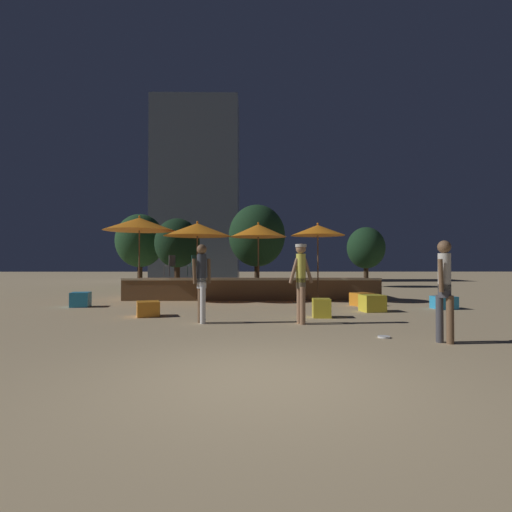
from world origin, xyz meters
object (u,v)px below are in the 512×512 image
Objects in this scene: person_0 at (445,286)px; bistro_chair_1 at (194,264)px; patio_umbrella_1 at (139,224)px; cube_seat_0 at (321,308)px; person_1 at (301,277)px; patio_umbrella_0 at (197,230)px; background_tree_2 at (257,236)px; background_tree_1 at (366,248)px; bistro_chair_0 at (171,264)px; cube_seat_2 at (372,303)px; frisbee_disc at (384,337)px; background_tree_0 at (140,241)px; person_2 at (202,279)px; patio_umbrella_2 at (318,230)px; cube_seat_1 at (444,303)px; cube_seat_3 at (148,309)px; cube_seat_5 at (362,299)px; cube_seat_4 at (81,300)px; background_tree_3 at (177,243)px; patio_umbrella_3 at (258,231)px.

person_0 is 11.47m from bistro_chair_1.
patio_umbrella_1 reaches higher than cube_seat_0.
cube_seat_0 is 0.26× the size of person_1.
patio_umbrella_1 is at bearing 176.86° from patio_umbrella_0.
person_1 is 0.41× the size of background_tree_2.
bistro_chair_0 is at bearing -146.17° from background_tree_1.
cube_seat_2 is 0.15× the size of background_tree_2.
bistro_chair_1 is at bearing 117.98° from frisbee_disc.
patio_umbrella_0 is at bearing 54.38° from bistro_chair_1.
background_tree_0 reaches higher than bistro_chair_0.
cube_seat_2 is 14.55m from background_tree_0.
bistro_chair_0 is at bearing 170.76° from person_2.
frisbee_disc is at bearing -89.58° from patio_umbrella_2.
background_tree_2 reaches higher than patio_umbrella_2.
cube_seat_0 is (6.08, -4.68, -2.65)m from patio_umbrella_1.
person_2 reaches higher than cube_seat_1.
background_tree_0 is (-3.40, 11.51, 2.46)m from cube_seat_3.
cube_seat_0 is 2.09× the size of frisbee_disc.
person_0 is 11.90m from bistro_chair_0.
background_tree_0 is (-8.01, 11.78, 2.41)m from cube_seat_0.
person_1 is at bearing -122.73° from cube_seat_5.
patio_umbrella_0 reaches higher than cube_seat_1.
background_tree_1 is at bearing 6.39° from background_tree_0.
cube_seat_4 is at bearing 140.00° from cube_seat_3.
cube_seat_3 is 0.39× the size of person_2.
frisbee_disc is at bearing 37.16° from person_2.
cube_seat_4 is 2.73× the size of frisbee_disc.
cube_seat_2 is at bearing 91.49° from bistro_chair_1.
bistro_chair_1 reaches higher than cube_seat_4.
cube_seat_2 is at bearing 75.82° from frisbee_disc.
cube_seat_2 is at bearing -94.81° from cube_seat_5.
patio_umbrella_0 is at bearing 149.30° from cube_seat_2.
cube_seat_2 reaches higher than cube_seat_4.
patio_umbrella_1 is 6.69m from person_2.
background_tree_2 is (-1.51, 11.36, 2.67)m from cube_seat_0.
person_1 is 11.89m from background_tree_3.
cube_seat_2 is 0.78× the size of bistro_chair_1.
cube_seat_1 is (4.16, 1.89, -0.05)m from cube_seat_0.
background_tree_2 reaches higher than cube_seat_1.
patio_umbrella_3 is at bearing 169.28° from patio_umbrella_2.
patio_umbrella_3 is 9.57m from background_tree_0.
background_tree_1 is (8.90, 8.68, -0.36)m from patio_umbrella_0.
cube_seat_2 is (1.72, 1.24, -0.00)m from cube_seat_0.
background_tree_1 reaches higher than patio_umbrella_0.
cube_seat_2 is 1.08× the size of cube_seat_4.
patio_umbrella_0 is 0.93× the size of patio_umbrella_1.
patio_umbrella_1 is 8.58m from cube_seat_5.
cube_seat_1 is at bearing -59.06° from background_tree_2.
bistro_chair_1 is 0.19× the size of background_tree_2.
patio_umbrella_3 is 0.84× the size of background_tree_1.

